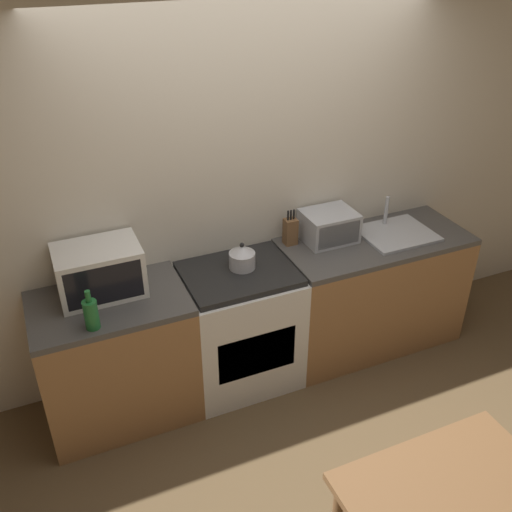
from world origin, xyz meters
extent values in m
plane|color=brown|center=(0.00, 0.00, 0.00)|extent=(16.00, 16.00, 0.00)
cube|color=beige|center=(0.00, 0.98, 1.30)|extent=(10.00, 0.06, 2.60)
cube|color=olive|center=(-1.06, 0.64, 0.43)|extent=(0.94, 0.62, 0.86)
cube|color=#474442|center=(-1.06, 0.64, 0.88)|extent=(0.94, 0.62, 0.04)
cube|color=olive|center=(0.85, 0.64, 0.43)|extent=(1.38, 0.62, 0.86)
cube|color=#474442|center=(0.85, 0.64, 0.88)|extent=(1.38, 0.62, 0.04)
cube|color=silver|center=(-0.22, 0.64, 0.43)|extent=(0.75, 0.62, 0.86)
cube|color=black|center=(-0.22, 0.64, 0.88)|extent=(0.72, 0.57, 0.04)
cube|color=black|center=(-0.22, 0.34, 0.43)|extent=(0.54, 0.02, 0.32)
cylinder|color=#B7B7BC|center=(-0.18, 0.67, 0.95)|extent=(0.17, 0.17, 0.11)
cone|color=#B7B7BC|center=(-0.18, 0.67, 1.04)|extent=(0.16, 0.16, 0.05)
sphere|color=black|center=(-0.18, 0.67, 1.07)|extent=(0.03, 0.03, 0.03)
cube|color=silver|center=(-1.07, 0.75, 1.06)|extent=(0.50, 0.35, 0.31)
cube|color=black|center=(-1.07, 0.58, 1.06)|extent=(0.44, 0.01, 0.25)
cylinder|color=#1E662D|center=(-1.19, 0.42, 0.99)|extent=(0.08, 0.08, 0.18)
cylinder|color=#1E662D|center=(-1.19, 0.42, 1.11)|extent=(0.03, 0.03, 0.07)
cube|color=brown|center=(0.25, 0.83, 1.00)|extent=(0.09, 0.08, 0.19)
cylinder|color=black|center=(0.23, 0.83, 1.13)|extent=(0.01, 0.01, 0.07)
cylinder|color=black|center=(0.25, 0.83, 1.13)|extent=(0.01, 0.01, 0.07)
cylinder|color=black|center=(0.28, 0.83, 1.13)|extent=(0.01, 0.01, 0.07)
cube|color=#ADAFB5|center=(0.53, 0.78, 1.01)|extent=(0.37, 0.30, 0.21)
cube|color=black|center=(0.53, 0.64, 1.01)|extent=(0.32, 0.01, 0.17)
cube|color=#ADAFB5|center=(1.02, 0.64, 0.91)|extent=(0.51, 0.43, 0.02)
cylinder|color=#ADAFB5|center=(1.02, 0.79, 1.03)|extent=(0.03, 0.03, 0.22)
cube|color=brown|center=(0.06, -1.14, 0.72)|extent=(0.94, 0.59, 0.04)
cylinder|color=brown|center=(0.47, -0.90, 0.35)|extent=(0.05, 0.05, 0.70)
camera|label=1|loc=(-1.36, -2.28, 2.89)|focal=40.00mm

